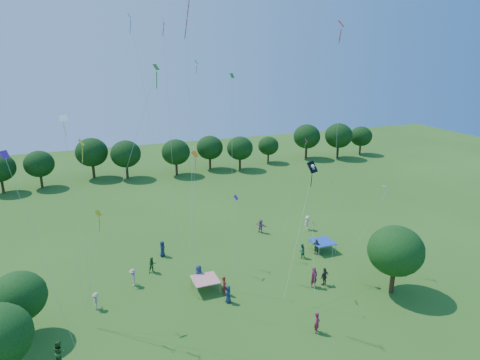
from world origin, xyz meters
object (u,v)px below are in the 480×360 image
near_tree_north (18,297)px  pirate_kite (312,170)px  red_high_kite (188,46)px  tent_blue (322,242)px  tent_red_stripe (205,279)px  near_tree_east (396,251)px

near_tree_north → pirate_kite: bearing=1.7°
pirate_kite → red_high_kite: (-10.85, -0.00, 10.43)m
near_tree_north → tent_blue: 28.29m
tent_red_stripe → red_high_kite: red_high_kite is taller
tent_blue → pirate_kite: bearing=-138.2°
near_tree_east → red_high_kite: bearing=160.4°
near_tree_east → near_tree_north: bearing=170.3°
tent_red_stripe → tent_blue: size_ratio=1.00×
tent_red_stripe → red_high_kite: size_ratio=0.09×
near_tree_east → red_high_kite: size_ratio=0.26×
near_tree_north → near_tree_east: size_ratio=0.85×
tent_red_stripe → tent_blue: (13.62, 2.83, 0.00)m
near_tree_north → tent_red_stripe: near_tree_north is taller
tent_blue → tent_red_stripe: bearing=-168.2°
tent_red_stripe → red_high_kite: bearing=-152.0°
near_tree_east → pirate_kite: bearing=132.0°
near_tree_east → tent_red_stripe: (-15.01, 6.21, -2.91)m
tent_blue → near_tree_north: bearing=-171.7°
near_tree_east → pirate_kite: size_ratio=0.64×
near_tree_east → tent_blue: (-1.38, 9.04, -2.91)m
pirate_kite → red_high_kite: 15.05m
near_tree_east → tent_red_stripe: bearing=157.5°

